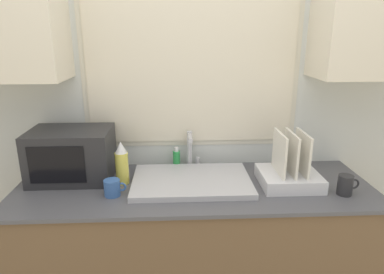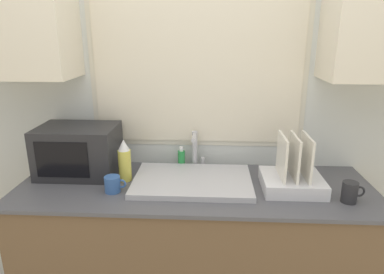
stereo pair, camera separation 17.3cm
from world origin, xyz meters
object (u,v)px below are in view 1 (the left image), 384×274
object	(u,v)px
soap_bottle	(177,159)
mug_near_sink	(112,188)
faucet	(191,147)
dish_rack	(289,173)
spray_bottle	(122,164)
microwave	(72,155)

from	to	relation	value
soap_bottle	mug_near_sink	xyz separation A→B (m)	(-0.32, -0.35, -0.01)
faucet	dish_rack	size ratio (longest dim) A/B	0.72
dish_rack	spray_bottle	world-z (taller)	dish_rack
faucet	mug_near_sink	world-z (taller)	faucet
microwave	spray_bottle	distance (m)	0.30
soap_bottle	mug_near_sink	world-z (taller)	soap_bottle
faucet	microwave	size ratio (longest dim) A/B	0.51
microwave	dish_rack	xyz separation A→B (m)	(1.18, -0.14, -0.07)
microwave	dish_rack	distance (m)	1.19
faucet	dish_rack	world-z (taller)	dish_rack
spray_bottle	soap_bottle	distance (m)	0.37
dish_rack	microwave	bearing A→B (deg)	173.30
faucet	mug_near_sink	distance (m)	0.55
spray_bottle	faucet	bearing A→B (deg)	28.21
faucet	spray_bottle	bearing A→B (deg)	-151.79
faucet	soap_bottle	bearing A→B (deg)	177.24
spray_bottle	soap_bottle	world-z (taller)	spray_bottle
microwave	spray_bottle	bearing A→B (deg)	-15.59
dish_rack	faucet	bearing A→B (deg)	153.11
mug_near_sink	spray_bottle	bearing A→B (deg)	78.73
dish_rack	mug_near_sink	bearing A→B (deg)	-174.61
spray_bottle	microwave	bearing A→B (deg)	164.41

